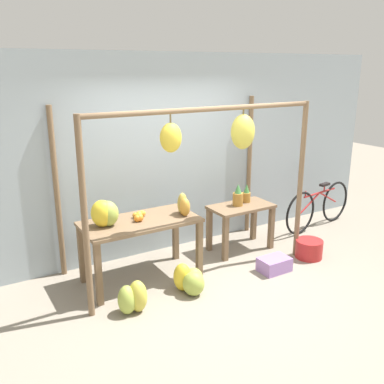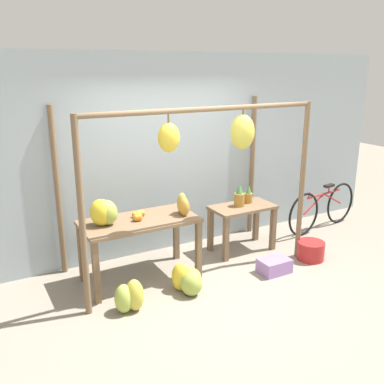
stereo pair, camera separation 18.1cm
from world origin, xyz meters
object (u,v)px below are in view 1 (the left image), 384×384
object	(u,v)px
fruit_crate_white	(274,264)
banana_pile_ground_right	(190,280)
papaya_pile	(183,205)
banana_pile_ground_left	(133,298)
banana_pile_on_table	(105,213)
pineapple_cluster	(241,196)
parked_bicycle	(319,206)
blue_bucket	(309,249)
orange_pile	(139,216)

from	to	relation	value
fruit_crate_white	banana_pile_ground_right	bearing A→B (deg)	175.13
papaya_pile	banana_pile_ground_left	bearing A→B (deg)	-149.54
banana_pile_on_table	pineapple_cluster	distance (m)	2.10
parked_bicycle	papaya_pile	distance (m)	2.79
banana_pile_ground_left	blue_bucket	bearing A→B (deg)	0.54
banana_pile_on_table	blue_bucket	world-z (taller)	banana_pile_on_table
fruit_crate_white	parked_bicycle	xyz separation A→B (m)	(1.70, 0.86, 0.28)
papaya_pile	parked_bicycle	bearing A→B (deg)	4.98
pineapple_cluster	orange_pile	bearing A→B (deg)	-176.00
pineapple_cluster	fruit_crate_white	xyz separation A→B (m)	(-0.07, -0.85, -0.72)
banana_pile_ground_left	fruit_crate_white	world-z (taller)	banana_pile_ground_left
orange_pile	papaya_pile	world-z (taller)	papaya_pile
orange_pile	pineapple_cluster	world-z (taller)	pineapple_cluster
orange_pile	parked_bicycle	xyz separation A→B (m)	(3.29, 0.12, -0.47)
banana_pile_ground_left	parked_bicycle	bearing A→B (deg)	12.34
orange_pile	banana_pile_ground_left	world-z (taller)	orange_pile
fruit_crate_white	orange_pile	bearing A→B (deg)	155.28
orange_pile	blue_bucket	size ratio (longest dim) A/B	0.61
blue_bucket	fruit_crate_white	bearing A→B (deg)	-174.28
pineapple_cluster	papaya_pile	bearing A→B (deg)	-168.04
pineapple_cluster	blue_bucket	bearing A→B (deg)	-50.65
fruit_crate_white	papaya_pile	bearing A→B (deg)	148.99
orange_pile	banana_pile_on_table	bearing A→B (deg)	-179.29
orange_pile	fruit_crate_white	xyz separation A→B (m)	(1.59, -0.73, -0.74)
pineapple_cluster	fruit_crate_white	size ratio (longest dim) A/B	0.85
banana_pile_ground_right	blue_bucket	distance (m)	1.94
banana_pile_ground_left	blue_bucket	xyz separation A→B (m)	(2.70, 0.03, -0.05)
papaya_pile	fruit_crate_white	bearing A→B (deg)	-31.01
banana_pile_ground_left	parked_bicycle	xyz separation A→B (m)	(3.70, 0.81, 0.19)
orange_pile	fruit_crate_white	size ratio (longest dim) A/B	0.58
banana_pile_on_table	banana_pile_ground_left	world-z (taller)	banana_pile_on_table
pineapple_cluster	banana_pile_ground_left	size ratio (longest dim) A/B	0.89
fruit_crate_white	papaya_pile	xyz separation A→B (m)	(-1.03, 0.62, 0.82)
banana_pile_ground_left	papaya_pile	world-z (taller)	papaya_pile
pineapple_cluster	banana_pile_ground_right	distance (m)	1.64
pineapple_cluster	papaya_pile	size ratio (longest dim) A/B	1.22
orange_pile	pineapple_cluster	distance (m)	1.66
banana_pile_on_table	papaya_pile	world-z (taller)	banana_pile_on_table
banana_pile_on_table	banana_pile_ground_left	xyz separation A→B (m)	(0.02, -0.68, -0.78)
banana_pile_ground_right	parked_bicycle	distance (m)	3.04
blue_bucket	papaya_pile	distance (m)	1.98
pineapple_cluster	banana_pile_ground_left	distance (m)	2.31
fruit_crate_white	pineapple_cluster	bearing A→B (deg)	85.54
banana_pile_on_table	banana_pile_ground_right	bearing A→B (deg)	-38.23
blue_bucket	papaya_pile	bearing A→B (deg)	162.48
orange_pile	fruit_crate_white	world-z (taller)	orange_pile
blue_bucket	parked_bicycle	bearing A→B (deg)	38.17
blue_bucket	pineapple_cluster	bearing A→B (deg)	129.35
banana_pile_ground_left	banana_pile_ground_right	xyz separation A→B (m)	(0.77, 0.06, -0.02)
pineapple_cluster	blue_bucket	world-z (taller)	pineapple_cluster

